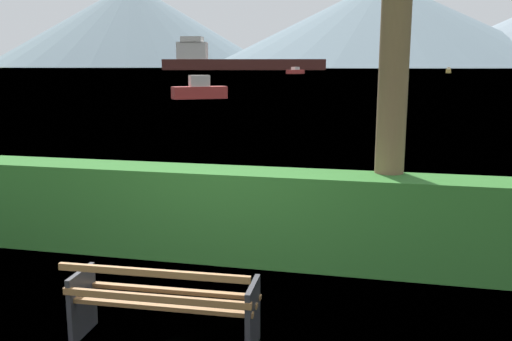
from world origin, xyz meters
name	(u,v)px	position (x,y,z in m)	size (l,w,h in m)	color
ground_plane	(167,341)	(0.00, 0.00, 0.00)	(1400.00, 1400.00, 0.00)	#4C6B33
water_surface	(380,69)	(0.00, 306.05, 0.00)	(620.00, 620.00, 0.00)	#6B8EA3
park_bench	(163,303)	(0.00, -0.06, 0.43)	(1.85, 0.64, 0.87)	olive
hedge_row	(232,214)	(0.00, 2.45, 0.63)	(13.07, 0.74, 1.26)	#2D6B28
cargo_ship_large	(231,61)	(-71.19, 260.20, 4.48)	(80.12, 23.13, 16.01)	#471E19
fishing_boat_near	(295,71)	(-23.05, 155.70, 0.73)	(4.89, 6.12, 1.98)	#B2332D
sailboat_mid	(449,71)	(22.23, 182.71, 0.70)	(1.86, 4.93, 1.86)	gold
tender_far	(199,90)	(-12.23, 37.14, 0.66)	(4.27, 3.46, 1.85)	#B2332D
distant_hills	(404,22)	(19.76, 566.73, 43.29)	(820.89, 387.20, 88.57)	slate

